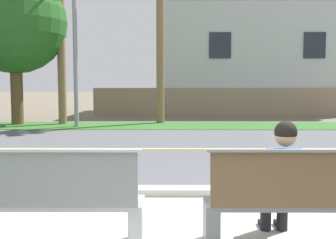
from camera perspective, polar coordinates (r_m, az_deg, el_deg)
The scene contains 12 objects.
ground_plane at distance 11.56m, azimuth 0.50°, elevation -2.99°, with size 140.00×140.00×0.00m, color #665B4C.
curb_edge at distance 6.00m, azimuth 0.68°, elevation -10.03°, with size 44.00×0.30×0.11m, color #ADA89E.
street_asphalt at distance 10.07m, azimuth 0.53°, elevation -4.16°, with size 52.00×8.00×0.01m, color #515156.
road_centre_line at distance 10.07m, azimuth 0.53°, elevation -4.13°, with size 48.00×0.14×0.01m, color #E0CC4C.
far_verge_grass at distance 15.60m, azimuth 0.45°, elevation -0.87°, with size 48.00×2.80×0.02m, color #2D6026.
bench_left at distance 4.24m, azimuth -16.65°, elevation -10.98°, with size 1.90×0.48×1.01m.
bench_right at distance 4.27m, azimuth 18.26°, elevation -10.94°, with size 1.90×0.48×1.01m.
seated_person_blue at distance 4.33m, azimuth 15.69°, elevation -7.68°, with size 0.52×0.68×1.25m.
streetlamp at distance 15.87m, azimuth -12.76°, elevation 12.76°, with size 0.24×2.10×6.57m.
shade_tree_left at distance 17.22m, azimuth -20.42°, elevation 13.71°, with size 4.01×4.01×6.62m.
garden_wall at distance 20.89m, azimuth 7.48°, elevation 2.49°, with size 13.00×0.36×1.40m, color gray.
house_across_street at distance 24.48m, azimuth 11.98°, elevation 9.50°, with size 11.40×6.91×7.03m.
Camera 1 is at (-0.04, -3.44, 1.61)m, focal length 43.49 mm.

